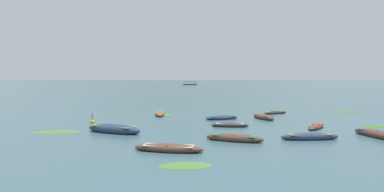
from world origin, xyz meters
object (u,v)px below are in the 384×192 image
(rowboat_0, at_px, (310,137))
(mooring_buoy, at_px, (92,122))
(rowboat_2, at_px, (222,118))
(rowboat_5, at_px, (168,148))
(rowboat_3, at_px, (114,129))
(rowboat_6, at_px, (316,127))
(rowboat_7, at_px, (263,117))
(rowboat_4, at_px, (234,138))
(rowboat_8, at_px, (381,135))
(rowboat_1, at_px, (160,114))
(rowboat_9, at_px, (230,125))
(rowboat_10, at_px, (275,113))
(ferry_0, at_px, (190,84))

(rowboat_0, distance_m, mooring_buoy, 18.03)
(rowboat_2, bearing_deg, rowboat_5, -108.98)
(rowboat_2, distance_m, rowboat_3, 11.22)
(rowboat_2, distance_m, mooring_buoy, 11.94)
(rowboat_2, xyz_separation_m, rowboat_6, (6.79, -5.51, -0.03))
(rowboat_2, xyz_separation_m, rowboat_7, (4.11, 0.26, 0.03))
(rowboat_4, bearing_deg, rowboat_7, 66.56)
(rowboat_4, height_order, rowboat_8, rowboat_8)
(rowboat_1, xyz_separation_m, rowboat_9, (6.36, -8.13, -0.02))
(rowboat_2, xyz_separation_m, rowboat_9, (0.11, -4.60, -0.02))
(rowboat_5, bearing_deg, rowboat_7, 57.04)
(rowboat_2, relative_size, rowboat_3, 0.75)
(rowboat_6, bearing_deg, rowboat_10, 91.32)
(rowboat_0, height_order, rowboat_5, rowboat_0)
(rowboat_0, bearing_deg, rowboat_2, 114.09)
(rowboat_6, height_order, ferry_0, ferry_0)
(rowboat_8, bearing_deg, mooring_buoy, 160.40)
(rowboat_7, bearing_deg, rowboat_2, -176.43)
(rowboat_8, bearing_deg, rowboat_3, 172.04)
(rowboat_2, relative_size, rowboat_10, 1.10)
(rowboat_5, relative_size, rowboat_6, 1.30)
(rowboat_3, bearing_deg, rowboat_1, 76.86)
(rowboat_9, bearing_deg, mooring_buoy, 167.95)
(rowboat_4, bearing_deg, rowboat_2, 87.41)
(rowboat_2, relative_size, rowboat_9, 1.12)
(rowboat_3, bearing_deg, rowboat_0, -12.40)
(rowboat_1, bearing_deg, rowboat_6, -34.72)
(rowboat_7, bearing_deg, rowboat_10, 60.49)
(rowboat_5, distance_m, rowboat_6, 13.48)
(rowboat_9, bearing_deg, rowboat_2, 91.35)
(rowboat_6, distance_m, rowboat_7, 6.36)
(mooring_buoy, bearing_deg, rowboat_3, -58.68)
(rowboat_5, bearing_deg, rowboat_3, 125.95)
(rowboat_8, bearing_deg, rowboat_2, 134.31)
(rowboat_3, xyz_separation_m, rowboat_7, (12.83, 7.32, -0.06))
(ferry_0, bearing_deg, rowboat_2, -90.02)
(rowboat_4, bearing_deg, mooring_buoy, 143.94)
(rowboat_3, bearing_deg, rowboat_7, 29.68)
(rowboat_6, bearing_deg, rowboat_9, 172.24)
(rowboat_0, distance_m, rowboat_2, 10.91)
(rowboat_2, distance_m, rowboat_6, 8.75)
(rowboat_7, height_order, rowboat_8, rowboat_8)
(rowboat_8, distance_m, rowboat_10, 14.45)
(rowboat_10, bearing_deg, rowboat_7, -119.51)
(rowboat_5, xyz_separation_m, rowboat_7, (8.56, 13.21, 0.02))
(rowboat_4, relative_size, rowboat_10, 1.19)
(ferry_0, bearing_deg, rowboat_9, -89.98)
(rowboat_8, distance_m, rowboat_9, 10.51)
(rowboat_1, bearing_deg, rowboat_7, -17.52)
(rowboat_2, relative_size, rowboat_7, 0.99)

